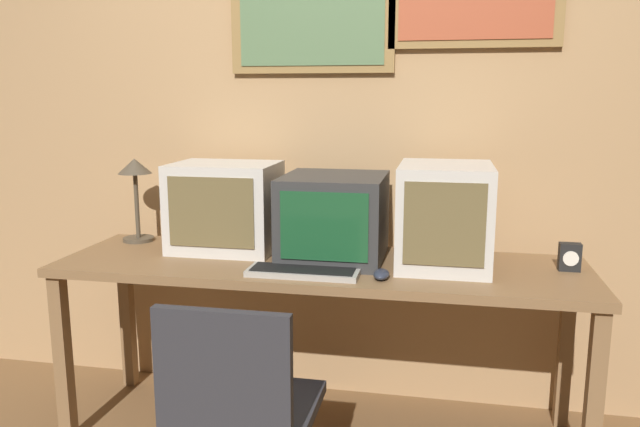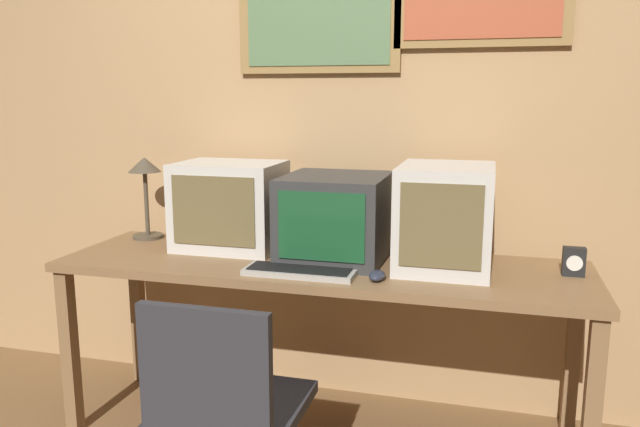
% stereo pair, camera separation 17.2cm
% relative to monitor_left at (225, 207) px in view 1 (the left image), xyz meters
% --- Properties ---
extents(wall_back, '(8.00, 0.08, 2.60)m').
position_rel_monitor_left_xyz_m(wall_back, '(0.45, 0.30, 0.36)').
color(wall_back, tan).
rests_on(wall_back, ground_plane).
extents(desk, '(2.14, 0.63, 0.76)m').
position_rel_monitor_left_xyz_m(desk, '(0.45, -0.13, -0.27)').
color(desk, olive).
rests_on(desk, ground_plane).
extents(monitor_left, '(0.45, 0.35, 0.38)m').
position_rel_monitor_left_xyz_m(monitor_left, '(0.00, 0.00, 0.00)').
color(monitor_left, beige).
rests_on(monitor_left, desk).
extents(monitor_center, '(0.41, 0.45, 0.35)m').
position_rel_monitor_left_xyz_m(monitor_center, '(0.49, -0.05, -0.02)').
color(monitor_center, '#333333').
rests_on(monitor_center, desk).
extents(monitor_right, '(0.36, 0.44, 0.40)m').
position_rel_monitor_left_xyz_m(monitor_right, '(0.94, -0.07, 0.01)').
color(monitor_right, beige).
rests_on(monitor_right, desk).
extents(keyboard_main, '(0.43, 0.15, 0.03)m').
position_rel_monitor_left_xyz_m(keyboard_main, '(0.42, -0.32, -0.18)').
color(keyboard_main, '#A8A399').
rests_on(keyboard_main, desk).
extents(mouse_near_keyboard, '(0.06, 0.11, 0.04)m').
position_rel_monitor_left_xyz_m(mouse_near_keyboard, '(0.71, -0.31, -0.17)').
color(mouse_near_keyboard, '#282D3D').
rests_on(mouse_near_keyboard, desk).
extents(desk_clock, '(0.08, 0.05, 0.11)m').
position_rel_monitor_left_xyz_m(desk_clock, '(1.42, -0.06, -0.14)').
color(desk_clock, black).
rests_on(desk_clock, desk).
extents(desk_lamp, '(0.15, 0.15, 0.38)m').
position_rel_monitor_left_xyz_m(desk_lamp, '(-0.46, 0.07, 0.09)').
color(desk_lamp, '#4C4233').
rests_on(desk_lamp, desk).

